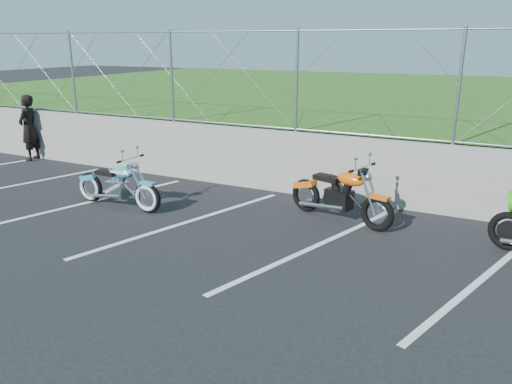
% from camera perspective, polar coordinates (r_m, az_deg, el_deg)
% --- Properties ---
extents(ground, '(90.00, 90.00, 0.00)m').
position_cam_1_polar(ground, '(8.14, -11.78, -5.57)').
color(ground, black).
rests_on(ground, ground).
extents(retaining_wall, '(30.00, 0.22, 1.30)m').
position_cam_1_polar(retaining_wall, '(10.76, -0.48, 3.94)').
color(retaining_wall, slate).
rests_on(retaining_wall, ground).
extents(grass_field, '(30.00, 20.00, 1.30)m').
position_cam_1_polar(grass_field, '(20.07, 12.77, 9.57)').
color(grass_field, '#255316').
rests_on(grass_field, ground).
extents(chain_link_fence, '(28.00, 0.03, 2.00)m').
position_cam_1_polar(chain_link_fence, '(10.52, -0.51, 12.74)').
color(chain_link_fence, gray).
rests_on(chain_link_fence, retaining_wall).
extents(parking_lines, '(18.29, 4.31, 0.01)m').
position_cam_1_polar(parking_lines, '(8.30, -0.92, -4.72)').
color(parking_lines, silver).
rests_on(parking_lines, ground).
extents(cruiser_turquoise, '(2.03, 0.64, 1.01)m').
position_cam_1_polar(cruiser_turquoise, '(9.81, -15.41, 0.57)').
color(cruiser_turquoise, black).
rests_on(cruiser_turquoise, ground).
extents(naked_orange, '(2.05, 0.83, 1.05)m').
position_cam_1_polar(naked_orange, '(8.84, 9.73, -0.52)').
color(naked_orange, black).
rests_on(naked_orange, ground).
extents(person_standing, '(0.58, 0.72, 1.72)m').
position_cam_1_polar(person_standing, '(14.56, -24.55, 6.69)').
color(person_standing, black).
rests_on(person_standing, ground).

